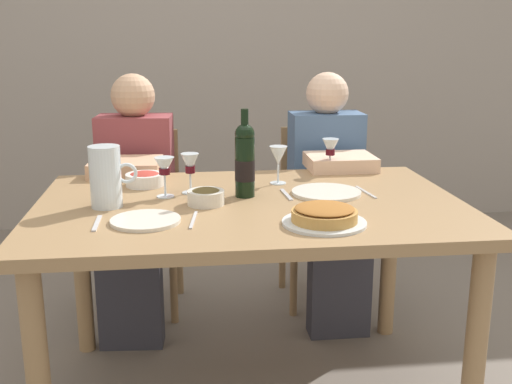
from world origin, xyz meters
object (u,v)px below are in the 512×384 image
(baked_tart, at_px, (324,216))
(diner_left, at_px, (134,197))
(wine_glass_left_diner, at_px, (330,149))
(diner_right, at_px, (330,191))
(chair_left, at_px, (142,208))
(dinner_plate_left_setting, at_px, (146,220))
(wine_bottle, at_px, (245,160))
(dining_table, at_px, (250,227))
(chair_right, at_px, (319,202))
(wine_glass_centre, at_px, (278,157))
(wine_glass_right_diner, at_px, (164,168))
(salad_bowl, at_px, (145,178))
(dinner_plate_right_setting, at_px, (326,192))
(olive_bowl, at_px, (206,196))
(water_pitcher, at_px, (106,180))
(wine_glass_spare, at_px, (190,166))

(baked_tart, bearing_deg, diner_left, 124.67)
(wine_glass_left_diner, distance_m, diner_right, 0.36)
(chair_left, bearing_deg, dinner_plate_left_setting, 99.03)
(baked_tart, bearing_deg, wine_bottle, 120.01)
(dining_table, height_order, chair_right, chair_right)
(wine_glass_centre, distance_m, diner_left, 0.77)
(diner_left, bearing_deg, baked_tart, 129.07)
(wine_glass_right_diner, bearing_deg, diner_right, 36.64)
(wine_bottle, xyz_separation_m, wine_glass_left_diner, (0.39, 0.33, -0.03))
(wine_bottle, distance_m, chair_left, 1.01)
(wine_glass_left_diner, relative_size, wine_glass_centre, 0.99)
(salad_bowl, height_order, dinner_plate_right_setting, salad_bowl)
(wine_bottle, bearing_deg, baked_tart, -59.99)
(dinner_plate_right_setting, bearing_deg, olive_bowl, -168.48)
(wine_glass_centre, distance_m, diner_right, 0.57)
(dining_table, height_order, chair_left, chair_left)
(wine_glass_centre, relative_size, diner_left, 0.13)
(wine_bottle, distance_m, olive_bowl, 0.20)
(wine_glass_right_diner, relative_size, wine_glass_centre, 0.98)
(dining_table, relative_size, wine_glass_right_diner, 10.22)
(wine_glass_centre, height_order, chair_left, wine_glass_centre)
(chair_left, relative_size, chair_right, 1.00)
(wine_glass_centre, bearing_deg, chair_left, 132.13)
(dining_table, bearing_deg, wine_glass_left_diner, 46.85)
(chair_right, bearing_deg, dining_table, 63.33)
(wine_glass_centre, height_order, dinner_plate_right_setting, wine_glass_centre)
(wine_bottle, distance_m, dinner_plate_right_setting, 0.33)
(olive_bowl, height_order, diner_left, diner_left)
(wine_bottle, xyz_separation_m, salad_bowl, (-0.37, 0.20, -0.11))
(water_pitcher, bearing_deg, dinner_plate_right_setting, 5.79)
(wine_bottle, relative_size, wine_glass_centre, 2.13)
(wine_glass_spare, distance_m, dinner_plate_right_setting, 0.51)
(wine_glass_spare, distance_m, dinner_plate_left_setting, 0.39)
(dining_table, height_order, water_pitcher, water_pitcher)
(water_pitcher, relative_size, baked_tart, 0.80)
(water_pitcher, distance_m, wine_glass_left_diner, 0.97)
(dining_table, xyz_separation_m, dinner_plate_right_setting, (0.29, 0.07, 0.10))
(dinner_plate_left_setting, height_order, chair_right, chair_right)
(chair_left, bearing_deg, wine_glass_right_diner, 104.68)
(baked_tart, height_order, wine_glass_right_diner, wine_glass_right_diner)
(wine_glass_centre, height_order, dinner_plate_left_setting, wine_glass_centre)
(olive_bowl, bearing_deg, wine_bottle, 33.10)
(baked_tart, xyz_separation_m, wine_glass_spare, (-0.41, 0.43, 0.08))
(wine_glass_spare, distance_m, diner_right, 0.87)
(diner_right, bearing_deg, wine_glass_left_diner, 75.15)
(chair_left, distance_m, diner_right, 0.93)
(wine_glass_spare, bearing_deg, wine_glass_centre, 17.64)
(wine_glass_left_diner, distance_m, chair_left, 1.03)
(baked_tart, distance_m, diner_right, 0.99)
(dinner_plate_left_setting, height_order, diner_left, diner_left)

